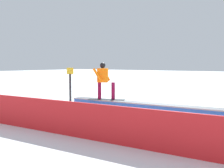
{
  "coord_description": "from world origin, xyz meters",
  "views": [
    {
      "loc": [
        -4.28,
        8.26,
        1.94
      ],
      "look_at": [
        0.94,
        1.08,
        1.25
      ],
      "focal_mm": 41.91,
      "sensor_mm": 36.0,
      "label": 1
    }
  ],
  "objects": [
    {
      "name": "ground_plane",
      "position": [
        0.0,
        0.0,
        0.0
      ],
      "size": [
        120.0,
        120.0,
        0.0
      ],
      "primitive_type": "plane",
      "color": "white"
    },
    {
      "name": "grind_box",
      "position": [
        0.0,
        0.0,
        0.24
      ],
      "size": [
        6.69,
        1.09,
        0.53
      ],
      "color": "blue",
      "rests_on": "ground_plane"
    },
    {
      "name": "snowboarder",
      "position": [
        1.98,
        0.21,
        1.32
      ],
      "size": [
        1.43,
        0.89,
        1.45
      ],
      "color": "#1B292C",
      "rests_on": "grind_box"
    },
    {
      "name": "safety_fence",
      "position": [
        0.0,
        3.28,
        0.47
      ],
      "size": [
        13.48,
        1.27,
        0.94
      ],
      "primitive_type": "cube",
      "rotation": [
        0.0,
        0.0,
        0.09
      ],
      "color": "red",
      "rests_on": "ground_plane"
    },
    {
      "name": "trail_marker",
      "position": [
        4.41,
        -0.38,
        0.95
      ],
      "size": [
        0.4,
        0.1,
        1.76
      ],
      "color": "#262628",
      "rests_on": "ground_plane"
    }
  ]
}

